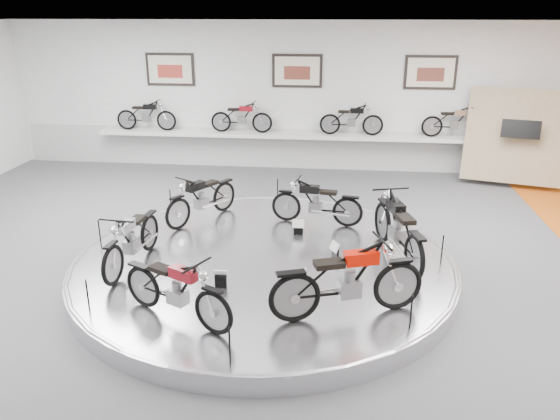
# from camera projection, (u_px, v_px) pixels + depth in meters

# --- Properties ---
(floor) EXTENTS (16.00, 16.00, 0.00)m
(floor) POSITION_uv_depth(u_px,v_px,m) (261.00, 282.00, 9.05)
(floor) COLOR #4F4F52
(floor) RESTS_ON ground
(ceiling) EXTENTS (16.00, 16.00, 0.00)m
(ceiling) POSITION_uv_depth(u_px,v_px,m) (258.00, 29.00, 7.67)
(ceiling) COLOR white
(ceiling) RESTS_ON wall_back
(wall_back) EXTENTS (16.00, 0.00, 16.00)m
(wall_back) POSITION_uv_depth(u_px,v_px,m) (297.00, 97.00, 14.89)
(wall_back) COLOR white
(wall_back) RESTS_ON floor
(dado_band) EXTENTS (15.68, 0.04, 1.10)m
(dado_band) POSITION_uv_depth(u_px,v_px,m) (296.00, 149.00, 15.37)
(dado_band) COLOR #BCBCBA
(dado_band) RESTS_ON floor
(display_platform) EXTENTS (6.40, 6.40, 0.30)m
(display_platform) POSITION_uv_depth(u_px,v_px,m) (264.00, 266.00, 9.28)
(display_platform) COLOR silver
(display_platform) RESTS_ON floor
(platform_rim) EXTENTS (6.40, 6.40, 0.10)m
(platform_rim) POSITION_uv_depth(u_px,v_px,m) (264.00, 260.00, 9.24)
(platform_rim) COLOR #B2B2BA
(platform_rim) RESTS_ON display_platform
(shelf) EXTENTS (11.00, 0.55, 0.10)m
(shelf) POSITION_uv_depth(u_px,v_px,m) (296.00, 135.00, 14.95)
(shelf) COLOR silver
(shelf) RESTS_ON wall_back
(poster_left) EXTENTS (1.35, 0.06, 0.88)m
(poster_left) POSITION_uv_depth(u_px,v_px,m) (170.00, 69.00, 14.97)
(poster_left) COLOR silver
(poster_left) RESTS_ON wall_back
(poster_center) EXTENTS (1.35, 0.06, 0.88)m
(poster_center) POSITION_uv_depth(u_px,v_px,m) (297.00, 71.00, 14.61)
(poster_center) COLOR silver
(poster_center) RESTS_ON wall_back
(poster_right) EXTENTS (1.35, 0.06, 0.88)m
(poster_right) POSITION_uv_depth(u_px,v_px,m) (431.00, 72.00, 14.24)
(poster_right) COLOR silver
(poster_right) RESTS_ON wall_back
(display_panel) EXTENTS (2.56, 1.52, 2.30)m
(display_panel) POSITION_uv_depth(u_px,v_px,m) (515.00, 136.00, 13.73)
(display_panel) COLOR tan
(display_panel) RESTS_ON floor
(shelf_bike_a) EXTENTS (1.22, 0.43, 0.73)m
(shelf_bike_a) POSITION_uv_depth(u_px,v_px,m) (146.00, 117.00, 15.24)
(shelf_bike_a) COLOR black
(shelf_bike_a) RESTS_ON shelf
(shelf_bike_b) EXTENTS (1.22, 0.43, 0.73)m
(shelf_bike_b) POSITION_uv_depth(u_px,v_px,m) (241.00, 119.00, 14.97)
(shelf_bike_b) COLOR maroon
(shelf_bike_b) RESTS_ON shelf
(shelf_bike_c) EXTENTS (1.22, 0.43, 0.73)m
(shelf_bike_c) POSITION_uv_depth(u_px,v_px,m) (351.00, 122.00, 14.65)
(shelf_bike_c) COLOR black
(shelf_bike_c) RESTS_ON shelf
(shelf_bike_d) EXTENTS (1.22, 0.43, 0.73)m
(shelf_bike_d) POSITION_uv_depth(u_px,v_px,m) (454.00, 124.00, 14.37)
(shelf_bike_d) COLOR silver
(shelf_bike_d) RESTS_ON shelf
(bike_a) EXTENTS (1.13, 1.98, 1.10)m
(bike_a) POSITION_uv_depth(u_px,v_px,m) (398.00, 228.00, 9.04)
(bike_a) COLOR black
(bike_a) RESTS_ON display_platform
(bike_b) EXTENTS (1.59, 0.76, 0.90)m
(bike_b) POSITION_uv_depth(u_px,v_px,m) (317.00, 202.00, 10.55)
(bike_b) COLOR black
(bike_b) RESTS_ON display_platform
(bike_c) EXTENTS (1.31, 1.68, 0.95)m
(bike_c) POSITION_uv_depth(u_px,v_px,m) (202.00, 197.00, 10.74)
(bike_c) COLOR black
(bike_c) RESTS_ON display_platform
(bike_d) EXTENTS (0.73, 1.69, 0.97)m
(bike_d) POSITION_uv_depth(u_px,v_px,m) (132.00, 239.00, 8.79)
(bike_d) COLOR silver
(bike_d) RESTS_ON display_platform
(bike_e) EXTENTS (1.68, 1.22, 0.94)m
(bike_e) POSITION_uv_depth(u_px,v_px,m) (176.00, 289.00, 7.24)
(bike_e) COLOR maroon
(bike_e) RESTS_ON display_platform
(bike_f) EXTENTS (1.97, 1.24, 1.09)m
(bike_f) POSITION_uv_depth(u_px,v_px,m) (348.00, 280.00, 7.32)
(bike_f) COLOR #CA0F00
(bike_f) RESTS_ON display_platform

